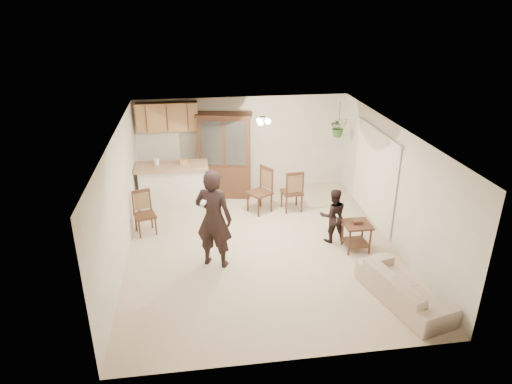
{
  "coord_description": "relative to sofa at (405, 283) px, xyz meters",
  "views": [
    {
      "loc": [
        -1.28,
        -8.23,
        4.88
      ],
      "look_at": [
        -0.06,
        0.4,
        1.09
      ],
      "focal_mm": 32.0,
      "sensor_mm": 36.0,
      "label": 1
    }
  ],
  "objects": [
    {
      "name": "chair_hutch_left",
      "position": [
        -1.92,
        3.87,
        -0.05
      ],
      "size": [
        0.68,
        0.68,
        1.12
      ],
      "rotation": [
        0.0,
        0.0,
        -1.01
      ],
      "color": "#392514",
      "rests_on": "floor"
    },
    {
      "name": "vertical_blinds",
      "position": [
        0.57,
        3.06,
        0.73
      ],
      "size": [
        0.06,
        2.3,
        2.1
      ],
      "primitive_type": null,
      "color": "white",
      "rests_on": "wall_right"
    },
    {
      "name": "china_hutch",
      "position": [
        -2.65,
        4.98,
        0.72
      ],
      "size": [
        1.46,
        0.79,
        2.19
      ],
      "rotation": [
        0.0,
        0.0,
        -0.19
      ],
      "color": "#392514",
      "rests_on": "floor"
    },
    {
      "name": "child",
      "position": [
        -0.6,
        2.22,
        0.31
      ],
      "size": [
        0.67,
        0.53,
        1.35
      ],
      "primitive_type": "imported",
      "rotation": [
        0.0,
        0.0,
        3.11
      ],
      "color": "black",
      "rests_on": "floor"
    },
    {
      "name": "wall_left",
      "position": [
        -4.89,
        2.16,
        0.88
      ],
      "size": [
        0.02,
        6.5,
        2.5
      ],
      "primitive_type": "cube",
      "color": "silver",
      "rests_on": "ground"
    },
    {
      "name": "bar_top",
      "position": [
        -3.99,
        4.51,
        0.68
      ],
      "size": [
        1.75,
        0.7,
        0.08
      ],
      "primitive_type": "cube",
      "color": "tan",
      "rests_on": "breakfast_bar"
    },
    {
      "name": "wall_right",
      "position": [
        0.61,
        2.16,
        0.88
      ],
      "size": [
        0.02,
        6.5,
        2.5
      ],
      "primitive_type": "cube",
      "color": "silver",
      "rests_on": "ground"
    },
    {
      "name": "hanging_plant",
      "position": [
        0.16,
        4.56,
        1.48
      ],
      "size": [
        0.43,
        0.37,
        0.48
      ],
      "primitive_type": "imported",
      "color": "#255522",
      "rests_on": "ceiling"
    },
    {
      "name": "controller_child",
      "position": [
        -0.61,
        1.94,
        0.37
      ],
      "size": [
        0.04,
        0.1,
        0.03
      ],
      "primitive_type": "cube",
      "rotation": [
        0.0,
        0.0,
        3.11
      ],
      "color": "white",
      "rests_on": "child"
    },
    {
      "name": "chair_bar",
      "position": [
        -4.57,
        3.13,
        -0.09
      ],
      "size": [
        0.54,
        0.54,
        0.97
      ],
      "rotation": [
        0.0,
        0.0,
        0.32
      ],
      "color": "#392514",
      "rests_on": "floor"
    },
    {
      "name": "floor",
      "position": [
        -2.14,
        2.16,
        -0.37
      ],
      "size": [
        6.5,
        6.5,
        0.0
      ],
      "primitive_type": "plane",
      "color": "beige",
      "rests_on": "ground"
    },
    {
      "name": "breakfast_bar",
      "position": [
        -3.99,
        4.51,
        0.13
      ],
      "size": [
        1.6,
        0.55,
        1.0
      ],
      "primitive_type": "cube",
      "color": "white",
      "rests_on": "floor"
    },
    {
      "name": "chair_hutch_right",
      "position": [
        -1.13,
        3.86,
        -0.07
      ],
      "size": [
        0.51,
        0.51,
        1.06
      ],
      "rotation": [
        0.0,
        0.0,
        3.25
      ],
      "color": "#392514",
      "rests_on": "floor"
    },
    {
      "name": "adult",
      "position": [
        -3.13,
        1.65,
        0.53
      ],
      "size": [
        0.78,
        0.66,
        1.8
      ],
      "primitive_type": "imported",
      "rotation": [
        0.0,
        0.0,
        2.72
      ],
      "color": "black",
      "rests_on": "floor"
    },
    {
      "name": "controller_adult",
      "position": [
        -3.32,
        1.23,
        1.15
      ],
      "size": [
        0.12,
        0.18,
        0.05
      ],
      "primitive_type": "cube",
      "rotation": [
        0.0,
        0.0,
        2.72
      ],
      "color": "white",
      "rests_on": "adult"
    },
    {
      "name": "ceiling",
      "position": [
        -2.14,
        2.16,
        2.13
      ],
      "size": [
        5.5,
        6.5,
        0.02
      ],
      "primitive_type": "cube",
      "color": "silver",
      "rests_on": "wall_back"
    },
    {
      "name": "plant_cord",
      "position": [
        0.16,
        4.56,
        1.81
      ],
      "size": [
        0.01,
        0.01,
        0.65
      ],
      "primitive_type": "cylinder",
      "color": "black",
      "rests_on": "ceiling"
    },
    {
      "name": "ceiling_fixture",
      "position": [
        -1.94,
        3.36,
        2.03
      ],
      "size": [
        0.36,
        0.36,
        0.2
      ],
      "primitive_type": null,
      "color": "beige",
      "rests_on": "ceiling"
    },
    {
      "name": "side_table",
      "position": [
        -0.21,
        1.81,
        -0.05
      ],
      "size": [
        0.55,
        0.55,
        0.66
      ],
      "rotation": [
        0.0,
        0.0,
        0.0
      ],
      "color": "#392514",
      "rests_on": "floor"
    },
    {
      "name": "wall_front",
      "position": [
        -2.14,
        -1.09,
        0.88
      ],
      "size": [
        5.5,
        0.02,
        2.5
      ],
      "primitive_type": "cube",
      "color": "silver",
      "rests_on": "ground"
    },
    {
      "name": "sofa",
      "position": [
        0.0,
        0.0,
        0.0
      ],
      "size": [
        1.17,
        2.0,
        0.73
      ],
      "primitive_type": "imported",
      "rotation": [
        0.0,
        0.0,
        1.82
      ],
      "color": "beige",
      "rests_on": "floor"
    },
    {
      "name": "wall_back",
      "position": [
        -2.14,
        5.41,
        0.88
      ],
      "size": [
        5.5,
        0.02,
        2.5
      ],
      "primitive_type": "cube",
      "color": "silver",
      "rests_on": "ground"
    },
    {
      "name": "upper_cabinets",
      "position": [
        -4.04,
        5.23,
        1.73
      ],
      "size": [
        1.5,
        0.34,
        0.7
      ],
      "primitive_type": "cube",
      "color": "olive",
      "rests_on": "wall_back"
    }
  ]
}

